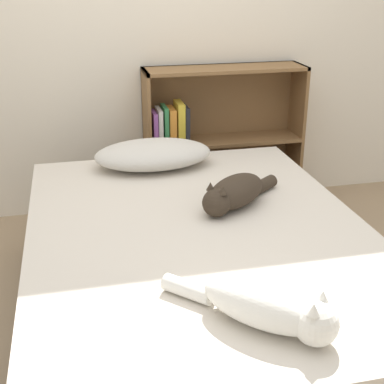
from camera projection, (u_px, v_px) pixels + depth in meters
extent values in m
plane|color=#997F60|center=(199.00, 328.00, 2.33)|extent=(8.00, 8.00, 0.00)
cube|color=silver|center=(144.00, 4.00, 3.09)|extent=(8.00, 0.06, 2.50)
cube|color=#333338|center=(199.00, 297.00, 2.27)|extent=(1.40, 1.90, 0.32)
cube|color=beige|center=(200.00, 246.00, 2.17)|extent=(1.36, 1.84, 0.16)
ellipsoid|color=beige|center=(153.00, 154.00, 2.77)|extent=(0.60, 0.36, 0.14)
ellipsoid|color=white|center=(262.00, 304.00, 1.55)|extent=(0.38, 0.38, 0.13)
sphere|color=white|center=(316.00, 323.00, 1.47)|extent=(0.13, 0.13, 0.13)
cone|color=white|center=(323.00, 296.00, 1.47)|extent=(0.04, 0.04, 0.03)
cone|color=white|center=(314.00, 309.00, 1.42)|extent=(0.04, 0.04, 0.03)
cylinder|color=white|center=(188.00, 289.00, 1.69)|extent=(0.16, 0.16, 0.06)
ellipsoid|color=#33281E|center=(236.00, 191.00, 2.32)|extent=(0.36, 0.33, 0.14)
sphere|color=#33281E|center=(216.00, 203.00, 2.22)|extent=(0.12, 0.12, 0.12)
cone|color=#33281E|center=(223.00, 190.00, 2.18)|extent=(0.04, 0.04, 0.03)
cone|color=#33281E|center=(210.00, 186.00, 2.21)|extent=(0.04, 0.04, 0.03)
cylinder|color=#33281E|center=(264.00, 185.00, 2.49)|extent=(0.15, 0.14, 0.06)
cube|color=brown|center=(148.00, 145.00, 3.25)|extent=(0.02, 0.26, 0.90)
cube|color=brown|center=(295.00, 135.00, 3.44)|extent=(0.02, 0.26, 0.90)
cube|color=brown|center=(222.00, 204.00, 3.52)|extent=(0.98, 0.26, 0.02)
cube|color=brown|center=(225.00, 69.00, 3.17)|extent=(0.98, 0.26, 0.02)
cube|color=brown|center=(224.00, 140.00, 3.35)|extent=(0.94, 0.26, 0.02)
cube|color=brown|center=(218.00, 134.00, 3.45)|extent=(0.98, 0.02, 0.90)
cube|color=#8C4C99|center=(154.00, 129.00, 3.17)|extent=(0.03, 0.16, 0.21)
cube|color=beige|center=(159.00, 127.00, 3.18)|extent=(0.02, 0.16, 0.22)
cube|color=#337F47|center=(165.00, 126.00, 3.18)|extent=(0.02, 0.16, 0.24)
cube|color=orange|center=(171.00, 126.00, 3.19)|extent=(0.04, 0.16, 0.22)
cube|color=gold|center=(179.00, 123.00, 3.20)|extent=(0.04, 0.16, 0.25)
cube|color=#232328|center=(185.00, 125.00, 3.21)|extent=(0.02, 0.16, 0.23)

